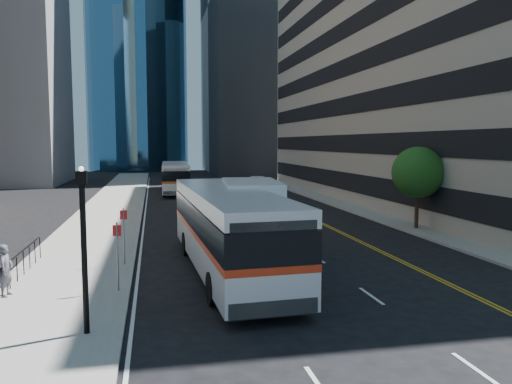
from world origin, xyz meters
TOP-DOWN VIEW (x-y plane):
  - ground at (0.00, 0.00)m, footprint 160.00×160.00m
  - sidewalk_west at (-10.50, 25.00)m, footprint 5.00×90.00m
  - sidewalk_east at (9.00, 25.00)m, footprint 2.00×90.00m
  - parking_garage at (25.00, 23.00)m, footprint 30.00×50.00m
  - office_tower_north at (18.00, 72.00)m, footprint 30.00×28.00m
  - street_tree at (9.00, 8.00)m, footprint 3.20×3.20m
  - lamp_post at (-9.00, -6.00)m, footprint 0.28×0.28m
  - bus_front at (-4.04, 0.33)m, footprint 3.67×13.73m
  - bus_rear at (-4.78, 34.89)m, footprint 3.09×12.71m
  - box_truck at (-2.51, 2.46)m, footprint 3.22×7.77m
  - pedestrian at (-12.18, -1.86)m, footprint 0.53×0.73m

SIDE VIEW (x-z plane):
  - ground at x=0.00m, z-range 0.00..0.00m
  - sidewalk_west at x=-10.50m, z-range 0.00..0.15m
  - sidewalk_east at x=9.00m, z-range 0.00..0.15m
  - pedestrian at x=-12.18m, z-range 0.15..1.98m
  - bus_rear at x=-4.78m, z-range 0.15..3.41m
  - box_truck at x=-2.51m, z-range 0.10..3.72m
  - bus_front at x=-4.04m, z-range 0.16..3.67m
  - lamp_post at x=-9.00m, z-range 0.44..5.00m
  - street_tree at x=9.00m, z-range 1.09..6.19m
  - parking_garage at x=25.00m, z-range 0.00..25.00m
  - office_tower_north at x=18.00m, z-range 0.00..60.00m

